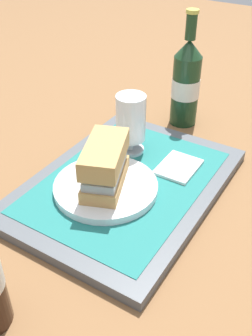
{
  "coord_description": "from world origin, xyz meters",
  "views": [
    {
      "loc": [
        -0.51,
        -0.32,
        0.48
      ],
      "look_at": [
        0.0,
        0.0,
        0.05
      ],
      "focal_mm": 42.8,
      "sensor_mm": 36.0,
      "label": 1
    }
  ],
  "objects_px": {
    "beer_glass": "(131,122)",
    "sandwich": "(105,163)",
    "plate": "(106,187)",
    "beer_bottle": "(186,82)"
  },
  "relations": [
    {
      "from": "sandwich",
      "to": "beer_bottle",
      "type": "xyz_separation_m",
      "value": [
        0.34,
        0.0,
        0.03
      ]
    },
    {
      "from": "beer_glass",
      "to": "sandwich",
      "type": "bearing_deg",
      "value": -167.73
    },
    {
      "from": "beer_glass",
      "to": "beer_bottle",
      "type": "xyz_separation_m",
      "value": [
        0.2,
        -0.02,
        0.02
      ]
    },
    {
      "from": "plate",
      "to": "beer_glass",
      "type": "height_order",
      "value": "beer_glass"
    },
    {
      "from": "sandwich",
      "to": "beer_bottle",
      "type": "distance_m",
      "value": 0.34
    },
    {
      "from": "sandwich",
      "to": "beer_glass",
      "type": "xyz_separation_m",
      "value": [
        0.13,
        0.03,
        0.01
      ]
    },
    {
      "from": "plate",
      "to": "beer_glass",
      "type": "bearing_deg",
      "value": 12.49
    },
    {
      "from": "plate",
      "to": "sandwich",
      "type": "bearing_deg",
      "value": 21.41
    },
    {
      "from": "sandwich",
      "to": "beer_bottle",
      "type": "relative_size",
      "value": 0.54
    },
    {
      "from": "sandwich",
      "to": "beer_glass",
      "type": "distance_m",
      "value": 0.14
    }
  ]
}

